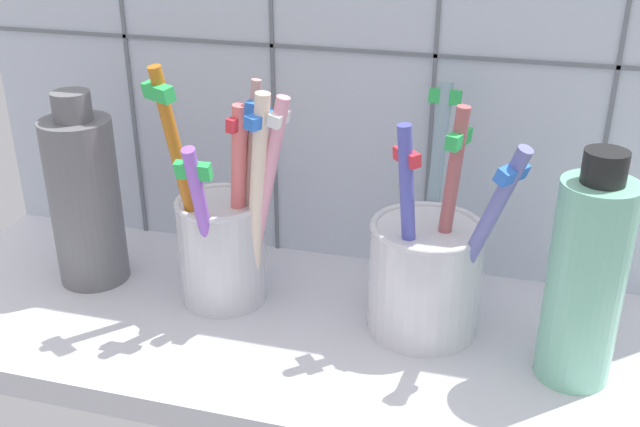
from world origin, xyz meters
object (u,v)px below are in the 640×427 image
soap_bottle (586,279)px  toothbrush_cup_left (224,238)px  toothbrush_cup_right (427,269)px  ceramic_vase (85,198)px

soap_bottle → toothbrush_cup_left: bearing=174.1°
toothbrush_cup_right → ceramic_vase: 27.04cm
toothbrush_cup_left → ceramic_vase: 11.86cm
toothbrush_cup_left → soap_bottle: bearing=-5.9°
ceramic_vase → soap_bottle: bearing=-4.5°
toothbrush_cup_right → soap_bottle: toothbrush_cup_right is taller
ceramic_vase → soap_bottle: (37.24, -2.96, 0.16)cm
toothbrush_cup_right → soap_bottle: size_ratio=1.08×
toothbrush_cup_left → soap_bottle: size_ratio=1.21×
ceramic_vase → soap_bottle: soap_bottle is taller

